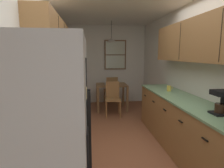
# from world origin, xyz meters

# --- Properties ---
(ground_plane) EXTENTS (12.00, 12.00, 0.00)m
(ground_plane) POSITION_xyz_m (0.00, 1.00, 0.00)
(ground_plane) COLOR #995B3D
(wall_left) EXTENTS (0.10, 9.00, 2.55)m
(wall_left) POSITION_xyz_m (-1.35, 1.00, 1.27)
(wall_left) COLOR white
(wall_left) RESTS_ON ground
(wall_right) EXTENTS (0.10, 9.00, 2.55)m
(wall_right) POSITION_xyz_m (1.35, 1.00, 1.27)
(wall_right) COLOR white
(wall_right) RESTS_ON ground
(wall_back) EXTENTS (4.40, 0.10, 2.55)m
(wall_back) POSITION_xyz_m (0.00, 3.65, 1.27)
(wall_back) COLOR white
(wall_back) RESTS_ON ground
(ceiling_slab) EXTENTS (4.40, 9.00, 0.08)m
(ceiling_slab) POSITION_xyz_m (0.00, 1.00, 2.59)
(ceiling_slab) COLOR white
(refrigerator) EXTENTS (0.76, 0.80, 1.73)m
(refrigerator) POSITION_xyz_m (-0.93, -1.28, 0.87)
(refrigerator) COLOR silver
(refrigerator) RESTS_ON ground
(stove_range) EXTENTS (0.66, 0.60, 1.10)m
(stove_range) POSITION_xyz_m (-0.99, -0.56, 0.47)
(stove_range) COLOR black
(stove_range) RESTS_ON ground
(microwave_over_range) EXTENTS (0.39, 0.60, 0.33)m
(microwave_over_range) POSITION_xyz_m (-1.11, -0.56, 1.63)
(microwave_over_range) COLOR white
(counter_left) EXTENTS (0.64, 1.83, 0.90)m
(counter_left) POSITION_xyz_m (-1.00, 0.66, 0.45)
(counter_left) COLOR olive
(counter_left) RESTS_ON ground
(upper_cabinets_left) EXTENTS (0.33, 1.91, 0.71)m
(upper_cabinets_left) POSITION_xyz_m (-1.14, 0.61, 1.84)
(upper_cabinets_left) COLOR olive
(counter_right) EXTENTS (0.64, 3.33, 0.90)m
(counter_right) POSITION_xyz_m (1.00, 0.03, 0.45)
(counter_right) COLOR olive
(counter_right) RESTS_ON ground
(upper_cabinets_right) EXTENTS (0.33, 3.01, 0.66)m
(upper_cabinets_right) POSITION_xyz_m (1.14, -0.02, 1.83)
(upper_cabinets_right) COLOR olive
(dining_table) EXTENTS (0.88, 0.71, 0.75)m
(dining_table) POSITION_xyz_m (0.09, 2.76, 0.62)
(dining_table) COLOR brown
(dining_table) RESTS_ON ground
(dining_chair_near) EXTENTS (0.42, 0.42, 0.90)m
(dining_chair_near) POSITION_xyz_m (0.05, 2.20, 0.50)
(dining_chair_near) COLOR olive
(dining_chair_near) RESTS_ON ground
(dining_chair_far) EXTENTS (0.45, 0.45, 0.90)m
(dining_chair_far) POSITION_xyz_m (0.14, 3.33, 0.50)
(dining_chair_far) COLOR olive
(dining_chair_far) RESTS_ON ground
(pendant_light) EXTENTS (0.31, 0.31, 0.59)m
(pendant_light) POSITION_xyz_m (0.09, 2.76, 2.01)
(pendant_light) COLOR black
(back_window) EXTENTS (0.71, 0.05, 0.96)m
(back_window) POSITION_xyz_m (0.31, 3.58, 1.60)
(back_window) COLOR brown
(trash_bin) EXTENTS (0.31, 0.31, 0.60)m
(trash_bin) POSITION_xyz_m (-0.70, 2.11, 0.30)
(trash_bin) COLOR silver
(trash_bin) RESTS_ON ground
(storage_canister) EXTENTS (0.12, 0.12, 0.18)m
(storage_canister) POSITION_xyz_m (-1.00, 0.01, 0.99)
(storage_canister) COLOR red
(storage_canister) RESTS_ON counter_left
(dish_towel) EXTENTS (0.02, 0.16, 0.24)m
(dish_towel) POSITION_xyz_m (-0.64, -0.41, 0.50)
(dish_towel) COLOR white
(coffee_maker) EXTENTS (0.22, 0.18, 0.30)m
(coffee_maker) POSITION_xyz_m (1.05, -0.58, 1.06)
(coffee_maker) COLOR black
(coffee_maker) RESTS_ON counter_right
(mug_by_coffeemaker) EXTENTS (0.12, 0.08, 0.11)m
(mug_by_coffeemaker) POSITION_xyz_m (1.01, 0.87, 0.95)
(mug_by_coffeemaker) COLOR #E5CC4C
(mug_by_coffeemaker) RESTS_ON counter_right
(table_serving_bowl) EXTENTS (0.20, 0.20, 0.06)m
(table_serving_bowl) POSITION_xyz_m (-0.02, 2.74, 0.78)
(table_serving_bowl) COLOR #4C7299
(table_serving_bowl) RESTS_ON dining_table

